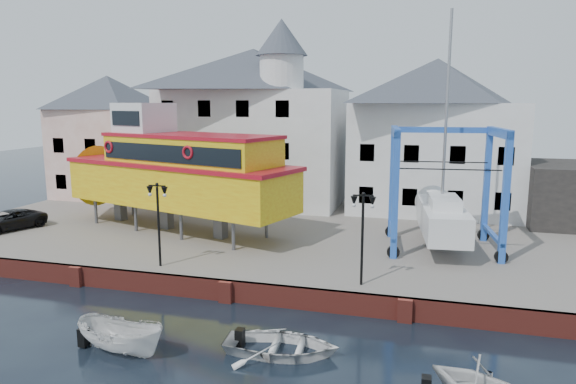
# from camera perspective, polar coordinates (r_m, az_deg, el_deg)

# --- Properties ---
(ground) EXTENTS (140.00, 140.00, 0.00)m
(ground) POSITION_cam_1_polar(r_m,az_deg,el_deg) (24.24, -6.85, -12.03)
(ground) COLOR black
(ground) RESTS_ON ground
(hardstanding) EXTENTS (44.00, 22.00, 1.00)m
(hardstanding) POSITION_cam_1_polar(r_m,az_deg,el_deg) (34.01, 0.17, -4.62)
(hardstanding) COLOR #6C665D
(hardstanding) RESTS_ON ground
(quay_wall) EXTENTS (44.00, 0.47, 1.00)m
(quay_wall) POSITION_cam_1_polar(r_m,az_deg,el_deg) (24.15, -6.78, -10.84)
(quay_wall) COLOR maroon
(quay_wall) RESTS_ON ground
(building_pink) EXTENTS (8.00, 7.00, 10.30)m
(building_pink) POSITION_cam_1_polar(r_m,az_deg,el_deg) (47.14, -19.15, 5.84)
(building_pink) COLOR tan
(building_pink) RESTS_ON hardstanding
(building_white_main) EXTENTS (14.00, 8.30, 14.00)m
(building_white_main) POSITION_cam_1_polar(r_m,az_deg,el_deg) (41.47, -3.66, 7.54)
(building_white_main) COLOR silver
(building_white_main) RESTS_ON hardstanding
(building_white_right) EXTENTS (12.00, 8.00, 11.20)m
(building_white_right) POSITION_cam_1_polar(r_m,az_deg,el_deg) (39.84, 15.98, 6.02)
(building_white_right) COLOR silver
(building_white_right) RESTS_ON hardstanding
(lamp_post_left) EXTENTS (1.12, 0.32, 4.20)m
(lamp_post_left) POSITION_cam_1_polar(r_m,az_deg,el_deg) (25.82, -14.28, -1.24)
(lamp_post_left) COLOR black
(lamp_post_left) RESTS_ON hardstanding
(lamp_post_right) EXTENTS (1.12, 0.32, 4.20)m
(lamp_post_right) POSITION_cam_1_polar(r_m,az_deg,el_deg) (22.65, 8.32, -2.57)
(lamp_post_right) COLOR black
(lamp_post_right) RESTS_ON hardstanding
(tour_boat) EXTENTS (18.87, 9.65, 8.01)m
(tour_boat) POSITION_cam_1_polar(r_m,az_deg,el_deg) (33.51, -13.46, 2.34)
(tour_boat) COLOR #59595E
(tour_boat) RESTS_ON hardstanding
(travel_lift) EXTENTS (6.48, 8.72, 12.90)m
(travel_lift) POSITION_cam_1_polar(r_m,az_deg,el_deg) (30.22, 16.62, -1.72)
(travel_lift) COLOR #2044A4
(travel_lift) RESTS_ON hardstanding
(van) EXTENTS (3.53, 4.86, 1.23)m
(van) POSITION_cam_1_polar(r_m,az_deg,el_deg) (37.38, -28.62, -2.77)
(van) COLOR black
(van) RESTS_ON hardstanding
(motorboat_a) EXTENTS (3.91, 1.95, 1.45)m
(motorboat_a) POSITION_cam_1_polar(r_m,az_deg,el_deg) (20.60, -17.98, -16.58)
(motorboat_a) COLOR silver
(motorboat_a) RESTS_ON ground
(motorboat_b) EXTENTS (4.44, 3.34, 0.87)m
(motorboat_b) POSITION_cam_1_polar(r_m,az_deg,el_deg) (19.60, -0.74, -17.50)
(motorboat_b) COLOR silver
(motorboat_b) RESTS_ON ground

